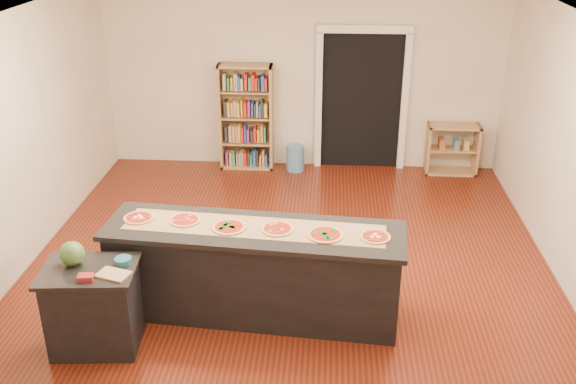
# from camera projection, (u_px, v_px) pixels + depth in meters

# --- Properties ---
(room) EXTENTS (6.00, 7.00, 2.80)m
(room) POSITION_uv_depth(u_px,v_px,m) (287.00, 164.00, 6.52)
(room) COLOR #EEE2C8
(room) RESTS_ON ground
(doorway) EXTENTS (1.40, 0.09, 2.21)m
(doorway) POSITION_uv_depth(u_px,v_px,m) (362.00, 92.00, 9.69)
(doorway) COLOR black
(doorway) RESTS_ON room
(kitchen_island) EXTENTS (2.92, 0.79, 0.96)m
(kitchen_island) POSITION_uv_depth(u_px,v_px,m) (254.00, 271.00, 6.38)
(kitchen_island) COLOR black
(kitchen_island) RESTS_ON ground
(side_counter) EXTENTS (0.85, 0.62, 0.84)m
(side_counter) POSITION_uv_depth(u_px,v_px,m) (94.00, 308.00, 5.91)
(side_counter) COLOR black
(side_counter) RESTS_ON ground
(bookshelf) EXTENTS (0.82, 0.29, 1.63)m
(bookshelf) POSITION_uv_depth(u_px,v_px,m) (246.00, 117.00, 9.81)
(bookshelf) COLOR tan
(bookshelf) RESTS_ON ground
(low_shelf) EXTENTS (0.78, 0.33, 0.78)m
(low_shelf) POSITION_uv_depth(u_px,v_px,m) (452.00, 149.00, 9.78)
(low_shelf) COLOR tan
(low_shelf) RESTS_ON ground
(waste_bin) EXTENTS (0.27, 0.27, 0.40)m
(waste_bin) POSITION_uv_depth(u_px,v_px,m) (295.00, 158.00, 9.95)
(waste_bin) COLOR #4D7CAD
(waste_bin) RESTS_ON ground
(kraft_paper) EXTENTS (2.57, 0.67, 0.00)m
(kraft_paper) POSITION_uv_depth(u_px,v_px,m) (254.00, 227.00, 6.20)
(kraft_paper) COLOR olive
(kraft_paper) RESTS_ON kitchen_island
(watermelon) EXTENTS (0.23, 0.23, 0.23)m
(watermelon) POSITION_uv_depth(u_px,v_px,m) (72.00, 254.00, 5.77)
(watermelon) COLOR #144214
(watermelon) RESTS_ON side_counter
(cutting_board) EXTENTS (0.32, 0.26, 0.02)m
(cutting_board) POSITION_uv_depth(u_px,v_px,m) (113.00, 274.00, 5.64)
(cutting_board) COLOR tan
(cutting_board) RESTS_ON side_counter
(package_red) EXTENTS (0.15, 0.11, 0.05)m
(package_red) POSITION_uv_depth(u_px,v_px,m) (86.00, 277.00, 5.57)
(package_red) COLOR maroon
(package_red) RESTS_ON side_counter
(package_teal) EXTENTS (0.15, 0.15, 0.06)m
(package_teal) POSITION_uv_depth(u_px,v_px,m) (123.00, 261.00, 5.82)
(package_teal) COLOR #195966
(package_teal) RESTS_ON side_counter
(pizza_a) EXTENTS (0.30, 0.30, 0.02)m
(pizza_a) POSITION_uv_depth(u_px,v_px,m) (139.00, 218.00, 6.36)
(pizza_a) COLOR tan
(pizza_a) RESTS_ON kitchen_island
(pizza_b) EXTENTS (0.31, 0.31, 0.02)m
(pizza_b) POSITION_uv_depth(u_px,v_px,m) (185.00, 220.00, 6.31)
(pizza_b) COLOR tan
(pizza_b) RESTS_ON kitchen_island
(pizza_c) EXTENTS (0.33, 0.33, 0.02)m
(pizza_c) POSITION_uv_depth(u_px,v_px,m) (229.00, 227.00, 6.18)
(pizza_c) COLOR tan
(pizza_c) RESTS_ON kitchen_island
(pizza_d) EXTENTS (0.33, 0.33, 0.02)m
(pizza_d) POSITION_uv_depth(u_px,v_px,m) (277.00, 229.00, 6.14)
(pizza_d) COLOR tan
(pizza_d) RESTS_ON kitchen_island
(pizza_e) EXTENTS (0.33, 0.33, 0.02)m
(pizza_e) POSITION_uv_depth(u_px,v_px,m) (325.00, 235.00, 6.04)
(pizza_e) COLOR tan
(pizza_e) RESTS_ON kitchen_island
(pizza_f) EXTENTS (0.28, 0.28, 0.02)m
(pizza_f) POSITION_uv_depth(u_px,v_px,m) (375.00, 237.00, 6.00)
(pizza_f) COLOR tan
(pizza_f) RESTS_ON kitchen_island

